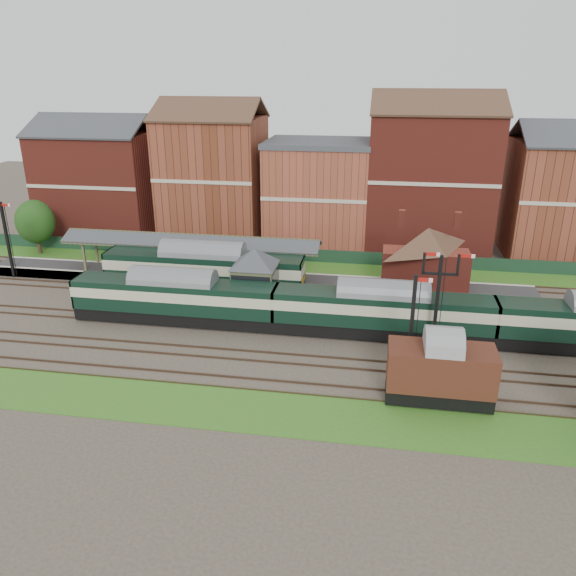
% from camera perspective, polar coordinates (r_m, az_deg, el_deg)
% --- Properties ---
extents(ground, '(160.00, 160.00, 0.00)m').
position_cam_1_polar(ground, '(47.09, -0.57, -4.27)').
color(ground, '#473D33').
rests_on(ground, ground).
extents(grass_back, '(90.00, 4.50, 0.06)m').
position_cam_1_polar(grass_back, '(61.72, 1.99, 2.12)').
color(grass_back, '#2D6619').
rests_on(grass_back, ground).
extents(grass_front, '(90.00, 5.00, 0.06)m').
position_cam_1_polar(grass_front, '(36.84, -3.87, -12.22)').
color(grass_front, '#2D6619').
rests_on(grass_front, ground).
extents(fence, '(90.00, 0.12, 1.50)m').
position_cam_1_polar(fence, '(63.37, 2.24, 3.33)').
color(fence, '#193823').
rests_on(fence, ground).
extents(platform, '(55.00, 3.40, 1.00)m').
position_cam_1_polar(platform, '(56.62, -3.86, 0.78)').
color(platform, '#2D2D2D').
rests_on(platform, ground).
extents(signal_box, '(5.40, 5.40, 6.00)m').
position_cam_1_polar(signal_box, '(49.32, -3.37, 0.95)').
color(signal_box, '#5A7150').
rests_on(signal_box, ground).
extents(brick_hut, '(3.20, 2.64, 2.94)m').
position_cam_1_polar(brick_hut, '(49.02, 5.85, -1.78)').
color(brick_hut, brown).
rests_on(brick_hut, ground).
extents(station_building, '(8.10, 8.10, 5.90)m').
position_cam_1_polar(station_building, '(54.30, 13.83, 3.14)').
color(station_building, maroon).
rests_on(station_building, platform).
extents(canopy, '(26.00, 3.89, 4.08)m').
position_cam_1_polar(canopy, '(56.96, -9.87, 4.97)').
color(canopy, '#494A2E').
rests_on(canopy, platform).
extents(semaphore_bracket, '(3.60, 0.25, 8.18)m').
position_cam_1_polar(semaphore_bracket, '(42.59, 14.97, -1.09)').
color(semaphore_bracket, black).
rests_on(semaphore_bracket, ground).
extents(semaphore_platform_end, '(1.23, 0.25, 8.00)m').
position_cam_1_polar(semaphore_platform_end, '(64.34, -26.62, 4.49)').
color(semaphore_platform_end, black).
rests_on(semaphore_platform_end, ground).
extents(semaphore_siding, '(1.23, 0.25, 8.00)m').
position_cam_1_polar(semaphore_siding, '(38.49, 12.45, -4.10)').
color(semaphore_siding, black).
rests_on(semaphore_siding, ground).
extents(town_backdrop, '(69.00, 10.00, 16.00)m').
position_cam_1_polar(town_backdrop, '(68.54, 2.92, 10.11)').
color(town_backdrop, maroon).
rests_on(town_backdrop, ground).
extents(dmu_train, '(52.25, 2.75, 4.01)m').
position_cam_1_polar(dmu_train, '(45.53, 9.53, -2.26)').
color(dmu_train, black).
rests_on(dmu_train, ground).
extents(platform_railcar, '(19.11, 3.01, 4.40)m').
position_cam_1_polar(platform_railcar, '(53.94, -8.53, 1.85)').
color(platform_railcar, black).
rests_on(platform_railcar, ground).
extents(goods_van_a, '(6.77, 2.93, 4.11)m').
position_cam_1_polar(goods_van_a, '(37.72, 15.22, -8.08)').
color(goods_van_a, black).
rests_on(goods_van_a, ground).
extents(tree_back, '(4.38, 4.38, 6.41)m').
position_cam_1_polar(tree_back, '(71.66, -24.30, 6.17)').
color(tree_back, '#382619').
rests_on(tree_back, ground).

